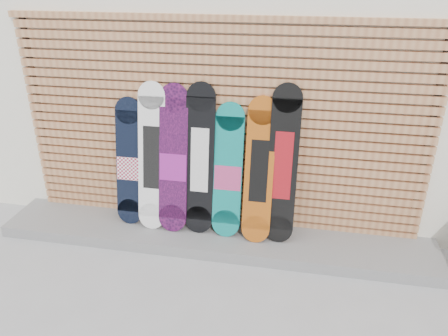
% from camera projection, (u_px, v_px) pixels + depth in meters
% --- Properties ---
extents(ground, '(80.00, 80.00, 0.00)m').
position_uv_depth(ground, '(214.00, 284.00, 4.07)').
color(ground, '#9B9B9E').
rests_on(ground, ground).
extents(building, '(12.00, 5.00, 3.60)m').
position_uv_depth(building, '(297.00, 34.00, 6.34)').
color(building, white).
rests_on(building, ground).
extents(concrete_step, '(4.60, 0.70, 0.12)m').
position_uv_depth(concrete_step, '(214.00, 237.00, 4.68)').
color(concrete_step, slate).
rests_on(concrete_step, ground).
extents(slat_wall, '(4.26, 0.08, 2.29)m').
position_uv_depth(slat_wall, '(219.00, 127.00, 4.45)').
color(slat_wall, '#B1734A').
rests_on(slat_wall, ground).
extents(snowboard_0, '(0.29, 0.28, 1.37)m').
position_uv_depth(snowboard_0, '(129.00, 163.00, 4.64)').
color(snowboard_0, black).
rests_on(snowboard_0, concrete_step).
extents(snowboard_1, '(0.29, 0.34, 1.54)m').
position_uv_depth(snowboard_1, '(152.00, 158.00, 4.53)').
color(snowboard_1, white).
rests_on(snowboard_1, concrete_step).
extents(snowboard_2, '(0.30, 0.35, 1.54)m').
position_uv_depth(snowboard_2, '(173.00, 161.00, 4.49)').
color(snowboard_2, black).
rests_on(snowboard_2, concrete_step).
extents(snowboard_3, '(0.30, 0.32, 1.56)m').
position_uv_depth(snowboard_3, '(200.00, 160.00, 4.45)').
color(snowboard_3, black).
rests_on(snowboard_3, concrete_step).
extents(snowboard_4, '(0.29, 0.33, 1.37)m').
position_uv_depth(snowboard_4, '(228.00, 172.00, 4.43)').
color(snowboard_4, '#0D7E79').
rests_on(snowboard_4, concrete_step).
extents(snowboard_5, '(0.29, 0.38, 1.45)m').
position_uv_depth(snowboard_5, '(259.00, 171.00, 4.34)').
color(snowboard_5, '#A94F12').
rests_on(snowboard_5, concrete_step).
extents(snowboard_6, '(0.29, 0.33, 1.59)m').
position_uv_depth(snowboard_6, '(283.00, 166.00, 4.29)').
color(snowboard_6, black).
rests_on(snowboard_6, concrete_step).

